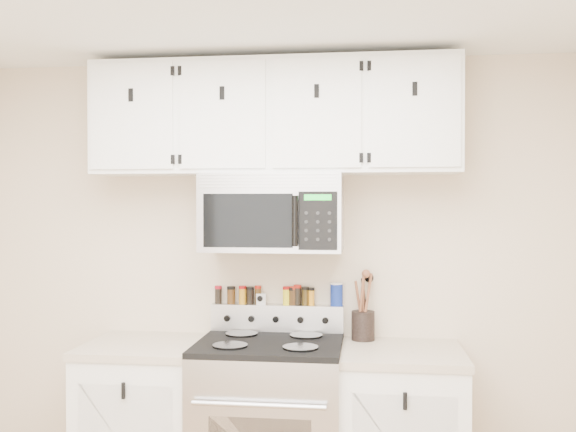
# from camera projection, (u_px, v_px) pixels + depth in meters

# --- Properties ---
(back_wall) EXTENTS (3.50, 0.01, 2.50)m
(back_wall) POSITION_uv_depth(u_px,v_px,m) (278.00, 278.00, 3.70)
(back_wall) COLOR beige
(back_wall) RESTS_ON floor
(range) EXTENTS (0.76, 0.65, 1.10)m
(range) POSITION_uv_depth(u_px,v_px,m) (270.00, 428.00, 3.40)
(range) COLOR #B7B7BA
(range) RESTS_ON floor
(base_cabinet_left) EXTENTS (0.64, 0.62, 0.92)m
(base_cabinet_left) POSITION_uv_depth(u_px,v_px,m) (146.00, 426.00, 3.50)
(base_cabinet_left) COLOR white
(base_cabinet_left) RESTS_ON floor
(microwave) EXTENTS (0.76, 0.44, 0.42)m
(microwave) POSITION_uv_depth(u_px,v_px,m) (273.00, 213.00, 3.50)
(microwave) COLOR #9E9EA3
(microwave) RESTS_ON back_wall
(upper_cabinets) EXTENTS (2.00, 0.35, 0.62)m
(upper_cabinets) POSITION_uv_depth(u_px,v_px,m) (274.00, 118.00, 3.52)
(upper_cabinets) COLOR white
(upper_cabinets) RESTS_ON back_wall
(utensil_crock) EXTENTS (0.13, 0.13, 0.37)m
(utensil_crock) POSITION_uv_depth(u_px,v_px,m) (363.00, 323.00, 3.56)
(utensil_crock) COLOR black
(utensil_crock) RESTS_ON base_cabinet_right
(kitchen_timer) EXTENTS (0.06, 0.06, 0.06)m
(kitchen_timer) POSITION_uv_depth(u_px,v_px,m) (261.00, 299.00, 3.68)
(kitchen_timer) COLOR silver
(kitchen_timer) RESTS_ON range
(salt_canister) EXTENTS (0.07, 0.07, 0.13)m
(salt_canister) POSITION_uv_depth(u_px,v_px,m) (337.00, 294.00, 3.62)
(salt_canister) COLOR navy
(salt_canister) RESTS_ON range
(spice_jar_0) EXTENTS (0.04, 0.04, 0.10)m
(spice_jar_0) POSITION_uv_depth(u_px,v_px,m) (218.00, 295.00, 3.71)
(spice_jar_0) COLOR black
(spice_jar_0) RESTS_ON range
(spice_jar_1) EXTENTS (0.05, 0.05, 0.10)m
(spice_jar_1) POSITION_uv_depth(u_px,v_px,m) (231.00, 295.00, 3.70)
(spice_jar_1) COLOR #442A10
(spice_jar_1) RESTS_ON range
(spice_jar_2) EXTENTS (0.04, 0.04, 0.10)m
(spice_jar_2) POSITION_uv_depth(u_px,v_px,m) (243.00, 295.00, 3.69)
(spice_jar_2) COLOR orange
(spice_jar_2) RESTS_ON range
(spice_jar_3) EXTENTS (0.04, 0.04, 0.10)m
(spice_jar_3) POSITION_uv_depth(u_px,v_px,m) (250.00, 295.00, 3.68)
(spice_jar_3) COLOR black
(spice_jar_3) RESTS_ON range
(spice_jar_4) EXTENTS (0.04, 0.04, 0.11)m
(spice_jar_4) POSITION_uv_depth(u_px,v_px,m) (258.00, 295.00, 3.68)
(spice_jar_4) COLOR #432C10
(spice_jar_4) RESTS_ON range
(spice_jar_5) EXTENTS (0.05, 0.05, 0.10)m
(spice_jar_5) POSITION_uv_depth(u_px,v_px,m) (287.00, 296.00, 3.66)
(spice_jar_5) COLOR yellow
(spice_jar_5) RESTS_ON range
(spice_jar_6) EXTENTS (0.04, 0.04, 0.10)m
(spice_jar_6) POSITION_uv_depth(u_px,v_px,m) (292.00, 296.00, 3.65)
(spice_jar_6) COLOR #3B250E
(spice_jar_6) RESTS_ON range
(spice_jar_7) EXTENTS (0.04, 0.04, 0.11)m
(spice_jar_7) POSITION_uv_depth(u_px,v_px,m) (294.00, 296.00, 3.65)
(spice_jar_7) COLOR #42260F
(spice_jar_7) RESTS_ON range
(spice_jar_8) EXTENTS (0.04, 0.04, 0.11)m
(spice_jar_8) POSITION_uv_depth(u_px,v_px,m) (298.00, 295.00, 3.65)
(spice_jar_8) COLOR black
(spice_jar_8) RESTS_ON range
(spice_jar_9) EXTENTS (0.04, 0.04, 0.10)m
(spice_jar_9) POSITION_uv_depth(u_px,v_px,m) (305.00, 296.00, 3.65)
(spice_jar_9) COLOR #3E2E0F
(spice_jar_9) RESTS_ON range
(spice_jar_10) EXTENTS (0.04, 0.04, 0.10)m
(spice_jar_10) POSITION_uv_depth(u_px,v_px,m) (311.00, 296.00, 3.64)
(spice_jar_10) COLOR orange
(spice_jar_10) RESTS_ON range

